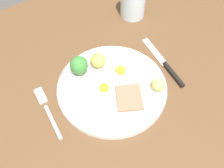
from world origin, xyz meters
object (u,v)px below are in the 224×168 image
Objects in this scene: fork at (48,111)px; knife at (166,66)px; carrot_coin_back at (104,88)px; water_glass at (133,2)px; roast_potato_left at (98,60)px; meat_slice_main at (129,98)px; roast_potato_right at (158,85)px; carrot_coin_front at (120,70)px; broccoli_floret at (79,65)px; dinner_plate at (112,88)px.

fork is 0.83× the size of knife.
carrot_coin_back is 0.29× the size of water_glass.
roast_potato_left is at bearing -148.05° from water_glass.
carrot_coin_back reaches higher than fork.
meat_slice_main is 2.02× the size of roast_potato_right.
roast_potato_right is at bearing -64.57° from carrot_coin_front.
fork is at bearing -164.88° from roast_potato_left.
carrot_coin_back is 0.47× the size of broccoli_floret.
knife is at bearing 13.20° from meat_slice_main.
dinner_plate is 5.46cm from meat_slice_main.
roast_potato_left reaches higher than dinner_plate.
roast_potato_left is at bearing -2.47° from broccoli_floret.
water_glass is (19.89, 12.41, 1.23)cm from roast_potato_left.
meat_slice_main reaches higher than dinner_plate.
carrot_coin_back is (-1.91, 0.57, 0.94)cm from dinner_plate.
knife is at bearing -6.27° from dinner_plate.
dinner_plate is 9.94× the size of carrot_coin_front.
carrot_coin_back is 0.14× the size of knife.
dinner_plate is 6.74× the size of roast_potato_left.
carrot_coin_back is 29.93cm from water_glass.
water_glass is (16.24, 17.24, 2.74)cm from carrot_coin_front.
roast_potato_left is (0.78, 7.61, 2.51)cm from dinner_plate.
carrot_coin_back is at bearing -95.16° from fork.
meat_slice_main is 1.31× the size of broccoli_floret.
knife is (7.06, 4.87, -2.48)cm from roast_potato_right.
fork is at bearing -155.22° from water_glass.
broccoli_floret is at bearing 119.72° from dinner_plate.
meat_slice_main is 12.90cm from roast_potato_left.
dinner_plate is 2.20cm from carrot_coin_back.
carrot_coin_front is at bearing 115.43° from roast_potato_right.
carrot_coin_front is at bearing 19.28° from carrot_coin_back.
carrot_coin_front is 0.50× the size of broccoli_floret.
knife is at bearing -102.22° from water_glass.
roast_potato_left reaches higher than fork.
roast_potato_right is at bearing -47.24° from broccoli_floret.
meat_slice_main is at bearing -76.42° from dinner_plate.
roast_potato_left reaches higher than roast_potato_right.
broccoli_floret is at bearing 109.43° from carrot_coin_back.
water_glass is (22.58, 19.45, 2.79)cm from carrot_coin_back.
roast_potato_right is 1.31× the size of carrot_coin_front.
dinner_plate is at bearing 90.15° from knife.
meat_slice_main is 2.80× the size of carrot_coin_back.
carrot_coin_front reaches higher than knife.
water_glass reaches higher than dinner_plate.
broccoli_floret reaches higher than dinner_plate.
fork is (-11.57, -4.77, -4.13)cm from broccoli_floret.
knife is 2.09× the size of water_glass.
carrot_coin_front reaches higher than carrot_coin_back.
broccoli_floret is (-2.57, 7.28, 2.87)cm from carrot_coin_back.
roast_potato_left is 17.65cm from fork.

